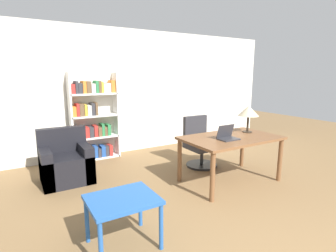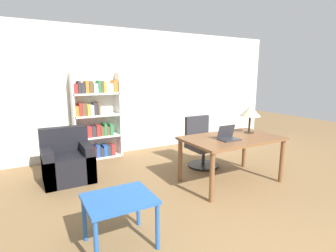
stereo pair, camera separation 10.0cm
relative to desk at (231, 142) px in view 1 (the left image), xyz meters
name	(u,v)px [view 1 (the left image)]	position (x,y,z in m)	size (l,w,h in m)	color
wall_back	(124,92)	(-0.82, 2.49, 0.69)	(8.00, 0.06, 2.70)	silver
desk	(231,142)	(0.00, 0.00, 0.00)	(1.55, 0.94, 0.75)	brown
laptop	(227,136)	(-0.16, -0.09, 0.14)	(0.31, 0.22, 0.22)	#2D2D33
table_lamp	(249,111)	(0.49, 0.11, 0.46)	(0.35, 0.35, 0.47)	#2D2319
office_chair	(200,145)	(0.05, 0.87, -0.25)	(0.59, 0.59, 0.95)	black
side_table_blue	(123,205)	(-2.11, -0.69, -0.20)	(0.68, 0.56, 0.53)	#2356A3
armchair	(66,164)	(-2.31, 1.37, -0.36)	(0.77, 0.70, 0.86)	black
bookshelf	(92,121)	(-1.61, 2.30, 0.15)	(0.96, 0.28, 1.77)	white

